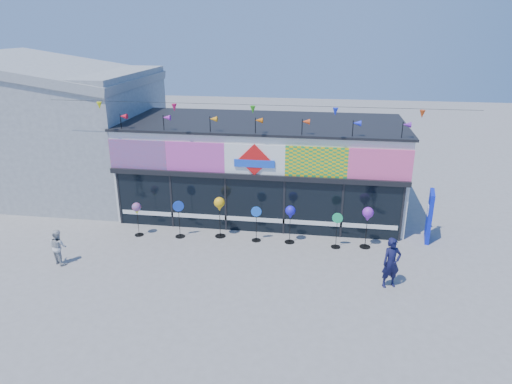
% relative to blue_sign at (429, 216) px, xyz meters
% --- Properties ---
extents(ground, '(80.00, 80.00, 0.00)m').
position_rel_blue_sign_xyz_m(ground, '(-6.89, -3.66, -1.02)').
color(ground, slate).
rests_on(ground, ground).
extents(kite_shop, '(16.00, 5.70, 5.31)m').
position_rel_blue_sign_xyz_m(kite_shop, '(-6.89, 2.28, 1.03)').
color(kite_shop, white).
rests_on(kite_shop, ground).
extents(neighbour_building, '(8.18, 7.20, 6.87)m').
position_rel_blue_sign_xyz_m(neighbour_building, '(-16.89, 3.34, 2.18)').
color(neighbour_building, '#A4A7AA').
rests_on(neighbour_building, ground).
extents(blue_sign, '(0.32, 1.02, 2.03)m').
position_rel_blue_sign_xyz_m(blue_sign, '(0.00, 0.00, 0.00)').
color(blue_sign, '#0D1FC9').
rests_on(blue_sign, ground).
extents(spinner_0, '(0.36, 0.36, 1.42)m').
position_rel_blue_sign_xyz_m(spinner_0, '(-11.49, -1.30, 0.11)').
color(spinner_0, black).
rests_on(spinner_0, ground).
extents(spinner_1, '(0.42, 0.39, 1.55)m').
position_rel_blue_sign_xyz_m(spinner_1, '(-9.79, -1.20, -0.20)').
color(spinner_1, black).
rests_on(spinner_1, ground).
extents(spinner_2, '(0.43, 0.43, 1.69)m').
position_rel_blue_sign_xyz_m(spinner_2, '(-8.19, -0.93, 0.33)').
color(spinner_2, black).
rests_on(spinner_2, ground).
extents(spinner_3, '(0.41, 0.37, 1.45)m').
position_rel_blue_sign_xyz_m(spinner_3, '(-6.70, -1.08, -0.25)').
color(spinner_3, black).
rests_on(spinner_3, ground).
extents(spinner_4, '(0.39, 0.39, 1.55)m').
position_rel_blue_sign_xyz_m(spinner_4, '(-5.38, -1.05, 0.22)').
color(spinner_4, black).
rests_on(spinner_4, ground).
extents(spinner_5, '(0.40, 0.36, 1.42)m').
position_rel_blue_sign_xyz_m(spinner_5, '(-3.59, -1.21, -0.27)').
color(spinner_5, black).
rests_on(spinner_5, ground).
extents(spinner_6, '(0.42, 0.42, 1.65)m').
position_rel_blue_sign_xyz_m(spinner_6, '(-2.47, -1.03, 0.30)').
color(spinner_6, black).
rests_on(spinner_6, ground).
extents(adult_man, '(0.73, 0.60, 1.71)m').
position_rel_blue_sign_xyz_m(adult_man, '(-1.90, -3.76, -0.16)').
color(adult_man, '#121338').
rests_on(adult_man, ground).
extents(child, '(0.73, 0.61, 1.30)m').
position_rel_blue_sign_xyz_m(child, '(-13.39, -3.91, -0.37)').
color(child, '#BBBBBB').
rests_on(child, ground).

